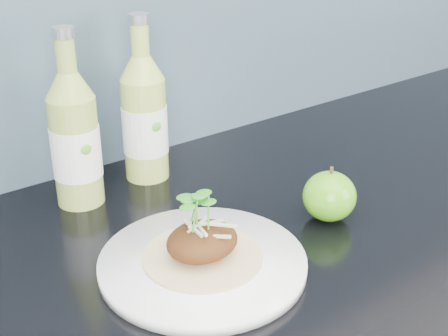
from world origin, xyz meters
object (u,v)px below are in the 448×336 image
(dinner_plate, at_px, (203,263))
(cider_bottle_left, at_px, (75,140))
(green_apple, at_px, (329,196))
(cider_bottle_right, at_px, (144,118))

(dinner_plate, distance_m, cider_bottle_left, 0.29)
(green_apple, bearing_deg, dinner_plate, 178.52)
(green_apple, distance_m, cider_bottle_left, 0.39)
(dinner_plate, distance_m, green_apple, 0.23)
(green_apple, xyz_separation_m, cider_bottle_left, (-0.27, 0.27, 0.07))
(dinner_plate, xyz_separation_m, green_apple, (0.23, -0.01, 0.03))
(cider_bottle_right, bearing_deg, green_apple, -52.28)
(dinner_plate, bearing_deg, green_apple, -1.48)
(cider_bottle_left, bearing_deg, green_apple, -20.77)
(dinner_plate, height_order, cider_bottle_left, cider_bottle_left)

